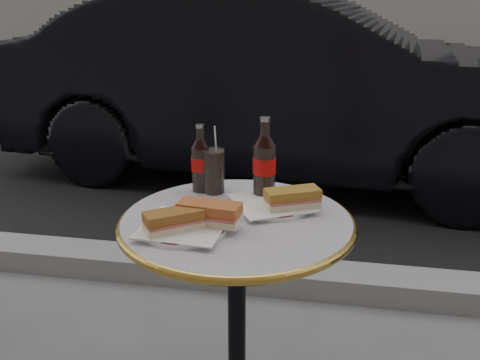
% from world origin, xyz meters
% --- Properties ---
extents(asphalt_road, '(40.00, 8.00, 0.00)m').
position_xyz_m(asphalt_road, '(0.00, 5.00, 0.00)').
color(asphalt_road, black).
rests_on(asphalt_road, ground).
extents(curb, '(40.00, 0.20, 0.12)m').
position_xyz_m(curb, '(0.00, 0.90, 0.05)').
color(curb, gray).
rests_on(curb, ground).
extents(bistro_table, '(0.62, 0.62, 0.73)m').
position_xyz_m(bistro_table, '(0.00, 0.00, 0.37)').
color(bistro_table, '#BAB2C4').
rests_on(bistro_table, ground).
extents(plate_left, '(0.26, 0.26, 0.01)m').
position_xyz_m(plate_left, '(-0.11, -0.10, 0.74)').
color(plate_left, white).
rests_on(plate_left, bistro_table).
extents(plate_right, '(0.26, 0.26, 0.01)m').
position_xyz_m(plate_right, '(0.08, 0.09, 0.74)').
color(plate_right, white).
rests_on(plate_right, bistro_table).
extents(sandwich_left_a, '(0.15, 0.14, 0.05)m').
position_xyz_m(sandwich_left_a, '(-0.13, -0.13, 0.77)').
color(sandwich_left_a, brown).
rests_on(sandwich_left_a, plate_left).
extents(sandwich_left_b, '(0.16, 0.09, 0.05)m').
position_xyz_m(sandwich_left_b, '(-0.05, -0.08, 0.77)').
color(sandwich_left_b, '#B0592C').
rests_on(sandwich_left_b, plate_left).
extents(sandwich_right, '(0.16, 0.12, 0.05)m').
position_xyz_m(sandwich_right, '(0.14, 0.07, 0.77)').
color(sandwich_right, olive).
rests_on(sandwich_right, plate_right).
extents(cola_bottle_left, '(0.07, 0.07, 0.20)m').
position_xyz_m(cola_bottle_left, '(-0.14, 0.18, 0.83)').
color(cola_bottle_left, black).
rests_on(cola_bottle_left, bistro_table).
extents(cola_bottle_right, '(0.07, 0.07, 0.24)m').
position_xyz_m(cola_bottle_right, '(0.05, 0.15, 0.85)').
color(cola_bottle_right, black).
rests_on(cola_bottle_right, bistro_table).
extents(cola_glass, '(0.07, 0.07, 0.13)m').
position_xyz_m(cola_glass, '(-0.10, 0.17, 0.80)').
color(cola_glass, black).
rests_on(cola_glass, bistro_table).
extents(parked_car, '(1.83, 4.18, 1.33)m').
position_xyz_m(parked_car, '(-0.11, 2.51, 0.67)').
color(parked_car, black).
rests_on(parked_car, ground).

